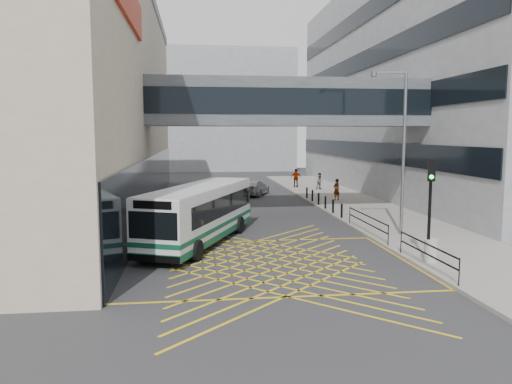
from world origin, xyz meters
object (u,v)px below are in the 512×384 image
object	(u,v)px
car_dark	(202,202)
street_lamp	(400,143)
car_silver	(254,187)
litter_bin	(431,251)
pedestrian_a	(336,190)
bus	(201,213)
car_white	(201,223)
traffic_light	(430,195)
pedestrian_b	(320,181)
pedestrian_c	(296,178)

from	to	relation	value
car_dark	street_lamp	xyz separation A→B (m)	(10.25, -10.41, 4.34)
car_dark	car_silver	size ratio (longest dim) A/B	0.94
car_silver	street_lamp	xyz separation A→B (m)	(5.41, -19.25, 4.30)
litter_bin	pedestrian_a	world-z (taller)	pedestrian_a
bus	street_lamp	size ratio (longest dim) A/B	1.23
pedestrian_a	litter_bin	bearing A→B (deg)	58.20
car_white	car_silver	distance (m)	18.36
litter_bin	bus	bearing A→B (deg)	149.64
car_white	pedestrian_a	size ratio (longest dim) A/B	2.50
traffic_light	street_lamp	xyz separation A→B (m)	(1.10, 5.80, 2.05)
traffic_light	pedestrian_b	distance (m)	27.83
car_white	traffic_light	distance (m)	12.10
bus	litter_bin	bearing A→B (deg)	-8.35
car_dark	traffic_light	size ratio (longest dim) A/B	1.02
car_silver	pedestrian_a	distance (m)	8.11
pedestrian_c	car_white	bearing A→B (deg)	67.42
car_white	street_lamp	xyz separation A→B (m)	(10.41, -1.58, 4.34)
street_lamp	pedestrian_c	bearing A→B (deg)	96.42
bus	pedestrian_a	xyz separation A→B (m)	(11.09, 14.03, -0.54)
car_dark	street_lamp	size ratio (longest dim) A/B	0.51
litter_bin	pedestrian_a	distance (m)	19.67
bus	traffic_light	bearing A→B (deg)	-9.11
bus	litter_bin	world-z (taller)	bus
bus	car_dark	size ratio (longest dim) A/B	2.39
bus	pedestrian_b	distance (m)	24.96
car_white	car_dark	bearing A→B (deg)	-98.12
car_dark	pedestrian_b	world-z (taller)	pedestrian_b
car_silver	pedestrian_a	world-z (taller)	pedestrian_a
pedestrian_a	pedestrian_b	bearing A→B (deg)	-121.86
car_white	street_lamp	world-z (taller)	street_lamp
litter_bin	pedestrian_a	xyz separation A→B (m)	(1.59, 19.60, 0.39)
pedestrian_b	pedestrian_a	bearing A→B (deg)	-104.02
litter_bin	car_silver	bearing A→B (deg)	100.15
traffic_light	pedestrian_c	distance (m)	30.09
pedestrian_c	car_silver	bearing A→B (deg)	46.65
car_dark	pedestrian_b	distance (m)	16.27
bus	car_silver	xyz separation A→B (m)	(5.03, 19.41, -0.83)
litter_bin	pedestrian_a	size ratio (longest dim) A/B	0.55
traffic_light	pedestrian_a	bearing A→B (deg)	107.38
car_dark	pedestrian_a	world-z (taller)	pedestrian_a
car_silver	bus	bearing A→B (deg)	97.86
car_silver	pedestrian_c	world-z (taller)	pedestrian_c
traffic_light	pedestrian_b	size ratio (longest dim) A/B	2.74
car_dark	bus	bearing A→B (deg)	88.36
car_dark	traffic_light	bearing A→B (deg)	118.86
litter_bin	car_dark	bearing A→B (deg)	119.99
car_dark	car_silver	bearing A→B (deg)	-119.25
bus	traffic_light	distance (m)	11.00
car_white	pedestrian_b	size ratio (longest dim) A/B	2.73
car_white	pedestrian_b	world-z (taller)	pedestrian_b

